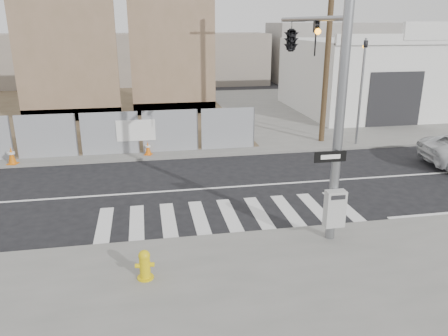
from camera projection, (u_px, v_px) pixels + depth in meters
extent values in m
plane|color=black|center=(217.00, 188.00, 16.70)|extent=(100.00, 100.00, 0.00)
cube|color=slate|center=(183.00, 114.00, 29.73)|extent=(50.00, 20.00, 0.12)
cylinder|color=gray|center=(340.00, 118.00, 11.50)|extent=(0.26, 0.26, 7.00)
cylinder|color=gray|center=(310.00, 19.00, 13.14)|extent=(0.14, 5.20, 0.14)
cube|color=#B2B2AF|center=(335.00, 209.00, 12.02)|extent=(0.55, 0.30, 1.05)
cube|color=black|center=(330.00, 157.00, 11.63)|extent=(0.90, 0.03, 0.30)
cube|color=silver|center=(331.00, 157.00, 11.61)|extent=(0.55, 0.01, 0.12)
imported|color=black|center=(316.00, 39.00, 12.75)|extent=(0.16, 0.20, 1.00)
imported|color=black|center=(291.00, 36.00, 14.80)|extent=(0.53, 2.48, 1.00)
cylinder|color=gray|center=(361.00, 93.00, 21.51)|extent=(0.12, 0.12, 5.20)
imported|color=black|center=(366.00, 40.00, 20.71)|extent=(0.16, 0.20, 1.00)
cube|color=#796148|center=(66.00, 56.00, 26.30)|extent=(6.00, 0.50, 8.00)
cube|color=#796148|center=(74.00, 113.00, 27.82)|extent=(6.00, 1.30, 0.80)
cube|color=#796148|center=(173.00, 53.00, 28.36)|extent=(5.50, 0.50, 8.00)
cube|color=#796148|center=(175.00, 107.00, 29.87)|extent=(5.50, 1.30, 0.80)
cube|color=silver|center=(383.00, 75.00, 30.44)|extent=(12.00, 10.00, 4.80)
cube|color=silver|center=(434.00, 39.00, 24.95)|extent=(12.00, 0.30, 0.60)
cube|color=silver|center=(436.00, 31.00, 24.76)|extent=(4.00, 0.30, 1.00)
cube|color=black|center=(395.00, 99.00, 25.67)|extent=(3.40, 0.06, 3.20)
cylinder|color=brown|center=(328.00, 42.00, 21.32)|extent=(0.28, 0.28, 10.00)
cylinder|color=gold|center=(146.00, 277.00, 10.59)|extent=(0.46, 0.46, 0.04)
cylinder|color=gold|center=(145.00, 267.00, 10.50)|extent=(0.30, 0.30, 0.60)
sphere|color=gold|center=(144.00, 256.00, 10.40)|extent=(0.28, 0.28, 0.28)
cylinder|color=gold|center=(138.00, 266.00, 10.46)|extent=(0.15, 0.13, 0.11)
cylinder|color=gold|center=(151.00, 265.00, 10.51)|extent=(0.15, 0.13, 0.11)
cube|color=#D5640B|center=(13.00, 164.00, 19.14)|extent=(0.49, 0.49, 0.03)
cone|color=#D5640B|center=(12.00, 156.00, 19.02)|extent=(0.44, 0.44, 0.77)
cylinder|color=silver|center=(11.00, 153.00, 18.99)|extent=(0.30, 0.30, 0.09)
cube|color=#D75E0B|center=(148.00, 154.00, 20.49)|extent=(0.41, 0.41, 0.03)
cone|color=#D75E0B|center=(148.00, 148.00, 20.39)|extent=(0.37, 0.37, 0.63)
cylinder|color=silver|center=(148.00, 146.00, 20.36)|extent=(0.24, 0.24, 0.07)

